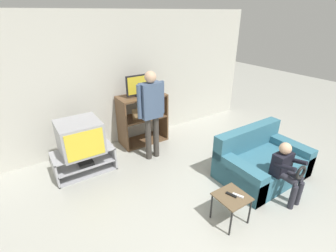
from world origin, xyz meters
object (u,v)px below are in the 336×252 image
(remote_control_white, at_px, (238,196))
(person_standing_adult, at_px, (151,108))
(snack_table, at_px, (232,200))
(tv_stand, at_px, (84,161))
(person_seated_child, at_px, (287,168))
(television_main, at_px, (80,137))
(media_shelf, at_px, (143,119))
(remote_control_black, at_px, (231,195))
(television_flat, at_px, (141,86))
(couch, at_px, (261,162))

(remote_control_white, xyz_separation_m, person_standing_adult, (-0.13, 1.98, 0.59))
(snack_table, xyz_separation_m, person_standing_adult, (-0.07, 1.93, 0.66))
(tv_stand, relative_size, person_seated_child, 1.11)
(person_standing_adult, height_order, person_seated_child, person_standing_adult)
(television_main, xyz_separation_m, person_standing_adult, (1.23, -0.22, 0.32))
(tv_stand, height_order, remote_control_white, remote_control_white)
(person_seated_child, bearing_deg, media_shelf, 108.31)
(media_shelf, height_order, remote_control_black, media_shelf)
(television_flat, relative_size, person_seated_child, 0.67)
(tv_stand, relative_size, couch, 0.69)
(snack_table, xyz_separation_m, remote_control_white, (0.06, -0.04, 0.07))
(television_flat, bearing_deg, snack_table, -91.39)
(media_shelf, bearing_deg, person_standing_adult, -102.92)
(remote_control_black, height_order, person_standing_adult, person_standing_adult)
(media_shelf, bearing_deg, person_seated_child, -71.69)
(couch, relative_size, person_standing_adult, 0.87)
(television_flat, relative_size, person_standing_adult, 0.36)
(remote_control_black, relative_size, couch, 0.10)
(remote_control_black, bearing_deg, media_shelf, 69.76)
(media_shelf, bearing_deg, tv_stand, -162.63)
(remote_control_black, bearing_deg, person_standing_adult, 73.66)
(tv_stand, xyz_separation_m, television_main, (-0.01, -0.02, 0.48))
(media_shelf, relative_size, couch, 0.71)
(television_flat, distance_m, couch, 2.59)
(couch, bearing_deg, snack_table, -159.32)
(couch, bearing_deg, person_standing_adult, 129.87)
(tv_stand, relative_size, remote_control_white, 6.92)
(television_main, height_order, remote_control_white, television_main)
(tv_stand, relative_size, snack_table, 2.40)
(television_flat, bearing_deg, remote_control_white, -90.06)
(remote_control_white, bearing_deg, television_flat, 65.22)
(remote_control_white, distance_m, couch, 1.23)
(media_shelf, distance_m, person_standing_adult, 0.84)
(remote_control_white, distance_m, person_seated_child, 0.93)
(media_shelf, distance_m, television_flat, 0.71)
(television_main, height_order, person_standing_adult, person_standing_adult)
(television_main, bearing_deg, media_shelf, 17.87)
(tv_stand, bearing_deg, person_seated_child, -45.04)
(person_standing_adult, xyz_separation_m, person_seated_child, (1.05, -2.04, -0.49))
(snack_table, distance_m, remote_control_black, 0.07)
(couch, bearing_deg, remote_control_white, -156.46)
(remote_control_black, height_order, person_seated_child, person_seated_child)
(snack_table, relative_size, remote_control_black, 2.88)
(person_seated_child, bearing_deg, snack_table, 174.14)
(snack_table, bearing_deg, television_flat, 88.61)
(person_standing_adult, bearing_deg, person_seated_child, -62.78)
(television_flat, bearing_deg, media_shelf, 52.85)
(remote_control_black, xyz_separation_m, person_standing_adult, (-0.07, 1.92, 0.59))
(tv_stand, bearing_deg, snack_table, -59.29)
(remote_control_black, distance_m, person_standing_adult, 2.01)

